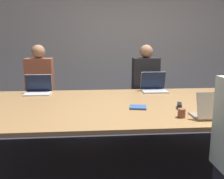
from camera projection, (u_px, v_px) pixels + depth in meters
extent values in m
plane|color=#2D2D38|center=(147.00, 161.00, 3.03)|extent=(24.00, 24.00, 0.00)
cube|color=beige|center=(122.00, 42.00, 5.21)|extent=(12.00, 0.06, 2.80)
cube|color=#9E7547|center=(149.00, 105.00, 2.90)|extent=(4.52, 1.67, 0.04)
cube|color=gray|center=(209.00, 116.00, 2.38)|extent=(0.33, 0.24, 0.02)
cube|color=gray|center=(215.00, 105.00, 2.27)|extent=(0.34, 0.09, 0.23)
cube|color=silver|center=(214.00, 106.00, 2.28)|extent=(0.33, 0.08, 0.23)
cylinder|color=brown|center=(182.00, 113.00, 2.36)|extent=(0.07, 0.07, 0.09)
cube|color=#B7B7BC|center=(155.00, 91.00, 3.51)|extent=(0.35, 0.25, 0.02)
cube|color=#B7B7BC|center=(153.00, 80.00, 3.60)|extent=(0.36, 0.06, 0.26)
cube|color=#0F1933|center=(153.00, 81.00, 3.59)|extent=(0.35, 0.06, 0.25)
cube|color=#2D2D38|center=(144.00, 117.00, 4.00)|extent=(0.32, 0.24, 0.45)
cube|color=#232328|center=(145.00, 81.00, 3.89)|extent=(0.40, 0.24, 0.72)
sphere|color=#9E7051|center=(146.00, 51.00, 3.80)|extent=(0.20, 0.20, 0.20)
cube|color=silver|center=(38.00, 94.00, 3.36)|extent=(0.35, 0.24, 0.02)
cube|color=silver|center=(39.00, 83.00, 3.43)|extent=(0.35, 0.06, 0.24)
cube|color=#0F1933|center=(39.00, 83.00, 3.42)|extent=(0.35, 0.06, 0.24)
cube|color=#2D2D38|center=(42.00, 119.00, 3.91)|extent=(0.32, 0.24, 0.45)
cube|color=brown|center=(40.00, 82.00, 3.80)|extent=(0.40, 0.24, 0.72)
sphere|color=#9E7051|center=(38.00, 52.00, 3.71)|extent=(0.20, 0.20, 0.20)
cube|color=black|center=(179.00, 106.00, 2.69)|extent=(0.09, 0.16, 0.05)
cube|color=#2D4C8C|center=(138.00, 107.00, 2.68)|extent=(0.20, 0.19, 0.02)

